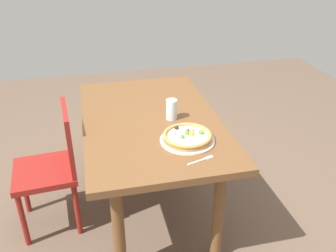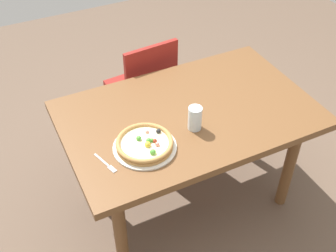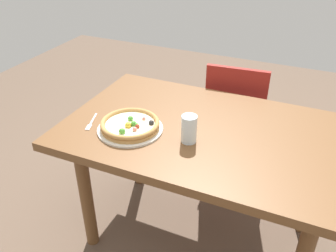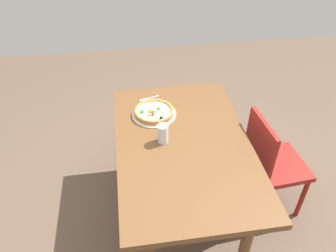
% 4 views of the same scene
% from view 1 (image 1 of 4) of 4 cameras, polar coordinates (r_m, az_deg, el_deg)
% --- Properties ---
extents(ground_plane, '(6.00, 6.00, 0.00)m').
position_cam_1_polar(ground_plane, '(2.84, -2.36, -12.38)').
color(ground_plane, brown).
extents(dining_table, '(1.41, 0.89, 0.75)m').
position_cam_1_polar(dining_table, '(2.46, -2.66, -0.77)').
color(dining_table, brown).
rests_on(dining_table, ground).
extents(chair_near, '(0.43, 0.43, 0.87)m').
position_cam_1_polar(chair_near, '(2.54, -17.41, -5.73)').
color(chair_near, maroon).
rests_on(chair_near, ground).
extents(plate, '(0.32, 0.32, 0.01)m').
position_cam_1_polar(plate, '(2.15, 3.04, -2.22)').
color(plate, silver).
rests_on(plate, dining_table).
extents(pizza, '(0.29, 0.29, 0.05)m').
position_cam_1_polar(pizza, '(2.14, 3.07, -1.61)').
color(pizza, '#B78447').
rests_on(pizza, plate).
extents(fork, '(0.07, 0.16, 0.00)m').
position_cam_1_polar(fork, '(1.99, 5.42, -5.25)').
color(fork, silver).
rests_on(fork, dining_table).
extents(drinking_glass, '(0.07, 0.07, 0.13)m').
position_cam_1_polar(drinking_glass, '(2.37, 0.57, 2.60)').
color(drinking_glass, silver).
rests_on(drinking_glass, dining_table).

